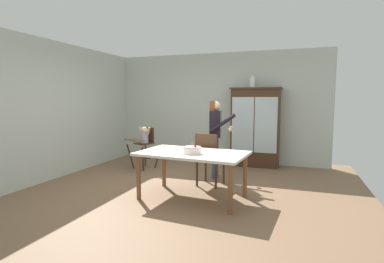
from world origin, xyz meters
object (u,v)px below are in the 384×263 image
Objects in this scene: dining_table at (192,157)px; birthday_cake at (192,150)px; china_cabinet at (255,127)px; adult_person at (216,130)px; dining_chair_far_side at (208,156)px; ceramic_vase at (253,82)px; high_chair_with_toddler at (144,140)px.

dining_table is 6.22× the size of birthday_cake.
birthday_cake is at bearing -101.69° from china_cabinet.
birthday_cake reaches higher than dining_table.
adult_person reaches higher than birthday_cake.
dining_chair_far_side is (0.06, 0.71, -0.10)m from dining_table.
dining_table is at bearing 93.90° from dining_chair_far_side.
dining_table is at bearing 106.56° from birthday_cake.
ceramic_vase is at bearing -95.19° from dining_chair_far_side.
high_chair_with_toddler is 1.99m from dining_chair_far_side.
ceramic_vase is 2.47m from dining_chair_far_side.
dining_chair_far_side is at bearing -103.55° from ceramic_vase.
adult_person is 0.77m from dining_chair_far_side.
birthday_cake is (0.02, -1.48, -0.17)m from adult_person.
dining_chair_far_side is at bearing 175.15° from adult_person.
china_cabinet is 2.87m from birthday_cake.
high_chair_with_toddler is at bearing -155.16° from china_cabinet.
high_chair_with_toddler is at bearing -154.27° from ceramic_vase.
china_cabinet is at bearing 77.05° from dining_table.
china_cabinet reaches higher than birthday_cake.
china_cabinet reaches higher than high_chair_with_toddler.
china_cabinet is at bearing -32.22° from adult_person.
china_cabinet is 1.05× the size of dining_table.
high_chair_with_toddler is 0.62× the size of adult_person.
dining_table is 0.19m from birthday_cake.
high_chair_with_toddler is 2.46m from birthday_cake.
china_cabinet is 1.46m from adult_person.
ceramic_vase is 3.08m from birthday_cake.
china_cabinet is 1.03m from ceramic_vase.
dining_chair_far_side reaches higher than birthday_cake.
ceramic_vase is 0.18× the size of adult_person.
ceramic_vase is 0.15× the size of dining_table.
china_cabinet is 2.76m from dining_table.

